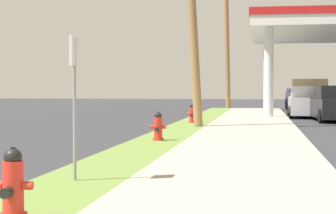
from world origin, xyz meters
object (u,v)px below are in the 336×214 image
Objects in this scene: fire_hydrant_third at (192,114)px; truck_navy_at_forecourt at (306,97)px; car_silver_by_near_pump at (308,103)px; car_black_by_far_pump at (335,105)px; fire_hydrant_nearest at (13,187)px; street_sign_post at (74,77)px; fire_hydrant_second at (158,128)px; truck_tan_on_apron at (309,98)px; utility_pole_background at (227,35)px.

truck_navy_at_forecourt is at bearing 72.30° from fire_hydrant_third.
car_silver_by_near_pump and car_black_by_far_pump have the same top height.
truck_navy_at_forecourt reaches higher than fire_hydrant_third.
fire_hydrant_third is 7.21m from car_black_by_far_pump.
car_black_by_far_pump reaches higher than fire_hydrant_nearest.
truck_navy_at_forecourt is (5.47, 35.16, 0.47)m from fire_hydrant_nearest.
fire_hydrant_third is at bearing 89.91° from street_sign_post.
car_silver_by_near_pump is 3.62m from car_black_by_far_pump.
truck_navy_at_forecourt is (-0.31, 13.48, 0.19)m from car_black_by_far_pump.
car_silver_by_near_pump reaches higher than fire_hydrant_nearest.
car_silver_by_near_pump is at bearing 79.07° from fire_hydrant_nearest.
fire_hydrant_second is 13.54m from car_black_by_far_pump.
car_silver_by_near_pump is 3.72m from truck_tan_on_apron.
fire_hydrant_nearest is at bearing -100.93° from car_silver_by_near_pump.
fire_hydrant_second is at bearing -115.79° from car_black_by_far_pump.
fire_hydrant_nearest is 0.16× the size of car_silver_by_near_pump.
car_black_by_far_pump is at bearing -85.20° from truck_tan_on_apron.
fire_hydrant_second is 0.14× the size of truck_tan_on_apron.
truck_tan_on_apron is at bearing 85.06° from car_silver_by_near_pump.
fire_hydrant_second is at bearing -105.25° from truck_tan_on_apron.
truck_tan_on_apron is at bearing 79.83° from fire_hydrant_nearest.
fire_hydrant_third is at bearing -91.23° from utility_pole_background.
fire_hydrant_nearest is 25.65m from car_silver_by_near_pump.
utility_pole_background reaches higher than street_sign_post.
fire_hydrant_nearest is 22.44m from car_black_by_far_pump.
truck_tan_on_apron reaches higher than car_black_by_far_pump.
fire_hydrant_third is 18.46m from truck_navy_at_forecourt.
truck_tan_on_apron is (-0.29, -6.28, 0.00)m from truck_navy_at_forecourt.
street_sign_post is 20.00m from car_black_by_far_pump.
car_black_by_far_pump is at bearing 72.67° from street_sign_post.
utility_pole_background is at bearing 112.88° from car_black_by_far_pump.
fire_hydrant_nearest is 9.49m from fire_hydrant_second.
truck_navy_at_forecourt and truck_tan_on_apron have the same top height.
utility_pole_background is 4.57× the size of street_sign_post.
car_silver_by_near_pump is at bearing 77.45° from street_sign_post.
truck_tan_on_apron is at bearing 94.80° from car_black_by_far_pump.
truck_navy_at_forecourt is (5.24, 0.32, -4.14)m from utility_pole_background.
fire_hydrant_nearest is 0.08× the size of utility_pole_background.
fire_hydrant_third is at bearing -123.34° from car_silver_by_near_pump.
street_sign_post reaches higher than fire_hydrant_nearest.
utility_pole_background is 11.56m from car_silver_by_near_pump.
fire_hydrant_nearest is 1.00× the size of fire_hydrant_third.
car_black_by_far_pump is (0.92, -3.50, 0.00)m from car_silver_by_near_pump.
street_sign_post reaches higher than car_black_by_far_pump.
car_silver_by_near_pump is (4.63, -9.67, -4.33)m from utility_pole_background.
street_sign_post is 0.38× the size of truck_navy_at_forecourt.
fire_hydrant_nearest is at bearing -89.38° from fire_hydrant_second.
truck_tan_on_apron is (0.32, 3.70, 0.19)m from car_silver_by_near_pump.
utility_pole_background reaches higher than truck_navy_at_forecourt.
fire_hydrant_third is at bearing 90.26° from fire_hydrant_second.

